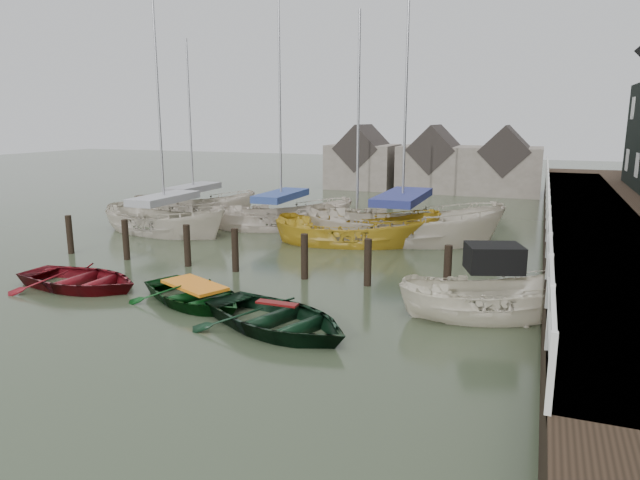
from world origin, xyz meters
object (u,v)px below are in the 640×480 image
at_px(rowboat_red, 81,288).
at_px(sailboat_d, 401,240).
at_px(rowboat_dkgreen, 278,330).
at_px(sailboat_a, 166,231).
at_px(sailboat_e, 194,215).
at_px(motorboat, 490,314).
at_px(rowboat_green, 195,304).
at_px(sailboat_c, 357,243).
at_px(sailboat_b, 282,227).

xyz_separation_m(rowboat_red, sailboat_d, (7.18, 9.65, 0.06)).
height_order(rowboat_red, rowboat_dkgreen, rowboat_dkgreen).
distance_m(rowboat_red, sailboat_a, 8.10).
height_order(rowboat_red, sailboat_e, sailboat_e).
bearing_deg(rowboat_dkgreen, motorboat, -38.99).
height_order(rowboat_green, sailboat_e, sailboat_e).
relative_size(rowboat_red, sailboat_c, 0.39).
bearing_deg(sailboat_e, rowboat_red, 177.30).
distance_m(sailboat_c, sailboat_d, 1.86).
bearing_deg(rowboat_dkgreen, rowboat_red, 103.01).
bearing_deg(sailboat_e, rowboat_dkgreen, -160.87).
bearing_deg(rowboat_red, rowboat_green, -88.24).
bearing_deg(sailboat_b, rowboat_dkgreen, -179.37).
distance_m(rowboat_dkgreen, sailboat_c, 9.62).
relative_size(rowboat_dkgreen, motorboat, 0.85).
distance_m(rowboat_red, rowboat_green, 3.89).
xyz_separation_m(rowboat_red, sailboat_e, (-3.83, 11.64, 0.06)).
relative_size(motorboat, sailboat_d, 0.36).
bearing_deg(rowboat_green, sailboat_c, 13.03).
bearing_deg(motorboat, sailboat_b, 29.02).
xyz_separation_m(rowboat_red, motorboat, (11.27, 1.68, 0.09)).
distance_m(rowboat_green, sailboat_d, 10.20).
xyz_separation_m(motorboat, sailboat_c, (-5.64, 6.94, -0.08)).
bearing_deg(rowboat_green, motorboat, -52.72).
bearing_deg(sailboat_a, rowboat_red, -152.86).
bearing_deg(motorboat, sailboat_c, 20.18).
bearing_deg(rowboat_green, sailboat_a, 64.81).
relative_size(motorboat, sailboat_a, 0.41).
xyz_separation_m(rowboat_dkgreen, sailboat_b, (-5.21, 11.41, 0.06)).
bearing_deg(rowboat_dkgreen, sailboat_e, 60.98).
bearing_deg(sailboat_b, sailboat_a, 100.14).
bearing_deg(rowboat_green, sailboat_e, 57.97).
xyz_separation_m(rowboat_green, sailboat_b, (-2.36, 10.47, 0.06)).
bearing_deg(sailboat_b, sailboat_e, 53.68).
relative_size(rowboat_dkgreen, sailboat_d, 0.30).
bearing_deg(sailboat_a, rowboat_green, -131.42).
bearing_deg(sailboat_a, rowboat_dkgreen, -124.34).
relative_size(sailboat_a, sailboat_e, 1.21).
xyz_separation_m(rowboat_green, sailboat_d, (3.29, 9.65, 0.06)).
relative_size(sailboat_b, sailboat_d, 0.85).
distance_m(sailboat_b, sailboat_d, 5.71).
bearing_deg(rowboat_red, sailboat_b, -6.49).
bearing_deg(sailboat_d, motorboat, -161.34).
distance_m(sailboat_a, sailboat_c, 8.31).
height_order(rowboat_dkgreen, sailboat_c, sailboat_c).
bearing_deg(rowboat_green, sailboat_d, 5.62).
xyz_separation_m(sailboat_c, sailboat_e, (-9.46, 3.03, 0.05)).
distance_m(sailboat_a, sailboat_b, 5.01).
xyz_separation_m(rowboat_dkgreen, sailboat_d, (0.44, 10.59, 0.06)).
xyz_separation_m(sailboat_a, sailboat_c, (8.25, 0.95, -0.05)).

